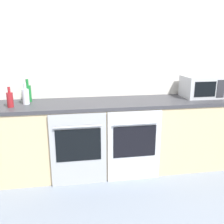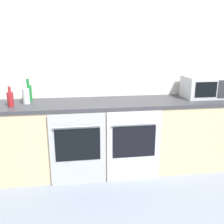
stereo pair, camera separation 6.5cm
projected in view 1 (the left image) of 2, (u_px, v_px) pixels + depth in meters
The scene contains 8 objects.
wall_back at pixel (116, 64), 3.22m from camera, with size 10.00×0.06×2.60m.
counter_back at pixel (121, 135), 3.14m from camera, with size 3.03×0.63×0.89m.
oven_left at pixel (79, 150), 2.75m from camera, with size 0.62×0.06×0.84m.
oven_right at pixel (134, 146), 2.85m from camera, with size 0.62×0.06×0.84m.
microwave at pixel (201, 87), 3.20m from camera, with size 0.46×0.35×0.27m.
bottle_clear at pixel (26, 96), 2.84m from camera, with size 0.08×0.08×0.24m.
bottle_green at pixel (28, 93), 2.96m from camera, with size 0.08×0.08×0.27m.
bottle_red at pixel (10, 99), 2.71m from camera, with size 0.07×0.07×0.22m.
Camera 1 is at (-0.59, -1.24, 1.57)m, focal length 40.00 mm.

